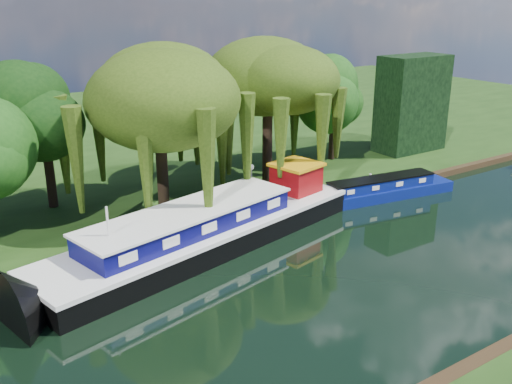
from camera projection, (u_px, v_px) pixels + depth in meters
ground at (358, 273)px, 28.57m from camera, size 120.00×120.00×0.00m
far_bank at (114, 135)px, 55.21m from camera, size 120.00×52.00×0.45m
dutch_barge at (208, 229)px, 31.22m from camera, size 20.35×8.67×4.19m
narrowboat at (381, 190)px, 38.73m from camera, size 11.29×3.54×1.62m
red_dinghy at (17, 295)px, 26.46m from camera, size 3.88×3.01×0.74m
willow_left at (158, 98)px, 33.26m from camera, size 8.04×8.04×9.64m
willow_right at (268, 89)px, 38.59m from camera, size 7.51×7.51×9.15m
tree_far_mid at (43, 116)px, 34.31m from camera, size 5.13×5.13×8.40m
tree_far_right at (334, 98)px, 44.96m from camera, size 4.41×4.41×7.21m
conifer_hedge at (412, 104)px, 48.04m from camera, size 6.00×3.00×8.00m
lamppost at (251, 173)px, 36.28m from camera, size 0.36×0.36×2.56m
mooring_posts at (256, 208)px, 34.60m from camera, size 19.16×0.16×1.00m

